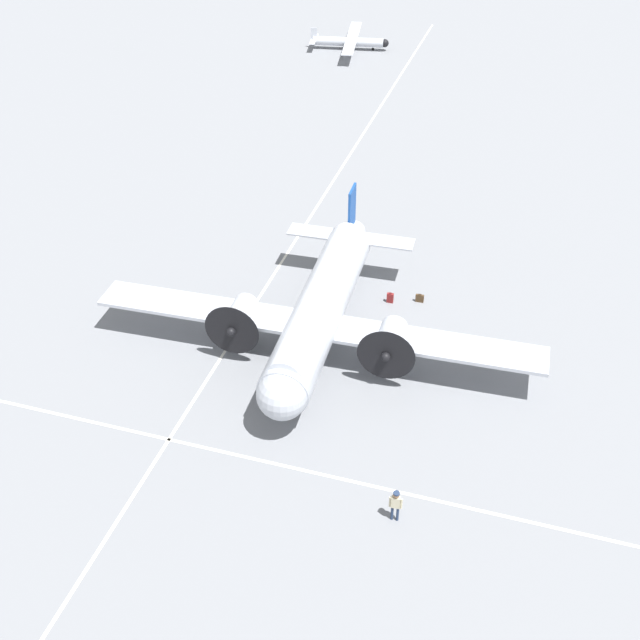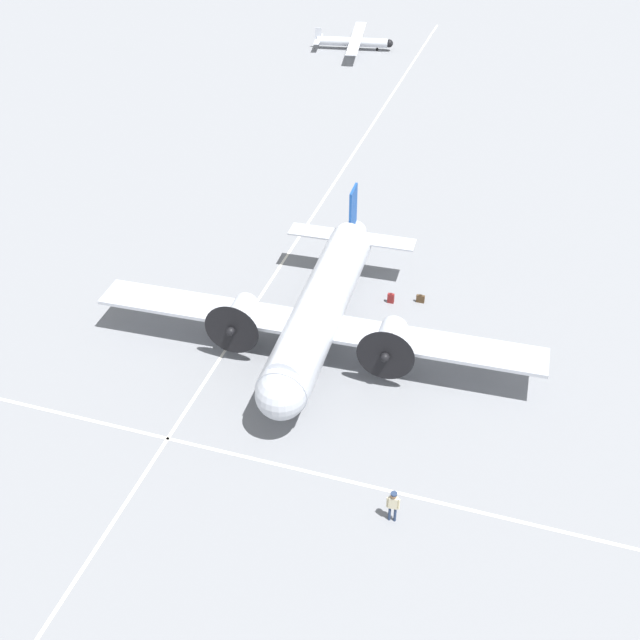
# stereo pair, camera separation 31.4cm
# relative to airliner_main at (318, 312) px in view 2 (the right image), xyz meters

# --- Properties ---
(ground_plane) EXTENTS (300.00, 300.00, 0.00)m
(ground_plane) POSITION_rel_airliner_main_xyz_m (-0.02, 0.44, -2.53)
(ground_plane) COLOR slate
(apron_line_eastwest) EXTENTS (120.00, 0.16, 0.01)m
(apron_line_eastwest) POSITION_rel_airliner_main_xyz_m (-0.02, -8.71, -2.53)
(apron_line_eastwest) COLOR silver
(apron_line_eastwest) RESTS_ON ground_plane
(apron_line_northsouth) EXTENTS (0.16, 120.00, 0.01)m
(apron_line_northsouth) POSITION_rel_airliner_main_xyz_m (-4.82, 0.44, -2.53)
(apron_line_northsouth) COLOR silver
(apron_line_northsouth) RESTS_ON ground_plane
(airliner_main) EXTENTS (24.20, 16.69, 5.82)m
(airliner_main) POSITION_rel_airliner_main_xyz_m (0.00, 0.00, 0.00)
(airliner_main) COLOR #ADB2BC
(airliner_main) RESTS_ON ground_plane
(crew_foreground) EXTENTS (0.58, 0.30, 1.71)m
(crew_foreground) POSITION_rel_airliner_main_xyz_m (6.59, -10.27, -1.46)
(crew_foreground) COLOR navy
(crew_foreground) RESTS_ON ground_plane
(suitcase_near_door) EXTENTS (0.49, 0.15, 0.54)m
(suitcase_near_door) POSITION_rel_airliner_main_xyz_m (4.45, 6.06, -2.28)
(suitcase_near_door) COLOR #47331E
(suitcase_near_door) RESTS_ON ground_plane
(suitcase_upright_spare) EXTENTS (0.39, 0.19, 0.66)m
(suitcase_upright_spare) POSITION_rel_airliner_main_xyz_m (2.78, 5.51, -2.22)
(suitcase_upright_spare) COLOR maroon
(suitcase_upright_spare) RESTS_ON ground_plane
(light_aircraft_distant) EXTENTS (8.37, 11.14, 2.11)m
(light_aircraft_distant) POSITION_rel_airliner_main_xyz_m (-11.53, 49.31, -1.67)
(light_aircraft_distant) COLOR #B7BCC6
(light_aircraft_distant) RESTS_ON ground_plane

